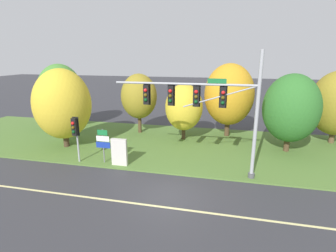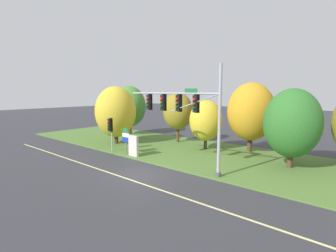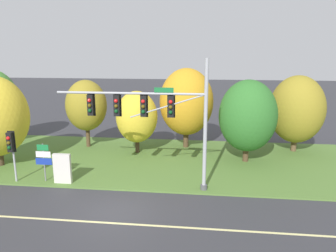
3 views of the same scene
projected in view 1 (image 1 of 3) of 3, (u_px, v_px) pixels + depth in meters
The scene contains 13 objects.
ground_plane at pixel (168, 195), 14.46m from camera, with size 160.00×160.00×0.00m, color #333338.
lane_stripe at pixel (163, 207), 13.33m from camera, with size 36.00×0.16×0.01m, color beige.
grass_verge at pixel (190, 146), 22.20m from camera, with size 48.00×11.50×0.10m, color #517533.
traffic_signal_mast at pixel (207, 103), 15.76m from camera, with size 8.91×0.49×7.70m.
pedestrian_signal_near_kerb at pixel (75, 130), 18.02m from camera, with size 0.46×0.55×3.30m.
route_sign_post at pixel (103, 142), 18.24m from camera, with size 1.06×0.08×2.46m.
tree_nearest_road at pixel (60, 91), 26.85m from camera, with size 4.41×4.41×6.57m.
tree_left_of_mast at pixel (62, 104), 21.02m from camera, with size 4.53×4.53×6.42m.
tree_behind_signpost at pixel (139, 96), 25.00m from camera, with size 3.43×3.43×5.73m.
tree_mid_verge at pixel (184, 107), 23.08m from camera, with size 3.30×3.30×5.01m.
tree_tall_centre at pixel (229, 95), 23.87m from camera, with size 4.48×4.48×6.71m.
tree_right_far at pixel (291, 108), 19.98m from camera, with size 4.20×4.20×6.09m.
info_kiosk at pixel (119, 152), 17.96m from camera, with size 1.10×0.24×1.90m.
Camera 1 is at (2.91, -12.62, 7.47)m, focal length 28.00 mm.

